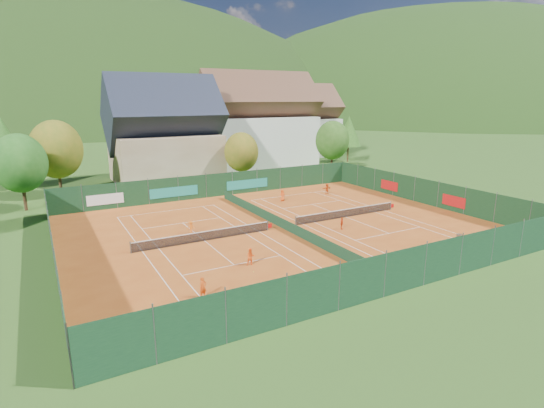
{
  "coord_description": "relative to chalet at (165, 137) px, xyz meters",
  "views": [
    {
      "loc": [
        -20.22,
        -34.32,
        12.45
      ],
      "look_at": [
        0.0,
        2.0,
        2.0
      ],
      "focal_mm": 28.0,
      "sensor_mm": 36.0,
      "label": 1
    }
  ],
  "objects": [
    {
      "name": "ground",
      "position": [
        3.0,
        -30.0,
        -6.64
      ],
      "size": [
        600.0,
        600.0,
        0.0
      ],
      "primitive_type": "plane",
      "color": "#294E18",
      "rests_on": "ground"
    },
    {
      "name": "fence_east",
      "position": [
        23.0,
        -29.95,
        -5.14
      ],
      "size": [
        0.09,
        32.0,
        3.0
      ],
      "color": "#123219",
      "rests_on": "ground"
    },
    {
      "name": "player_left_near",
      "position": [
        -8.96,
        -40.42,
        -5.93
      ],
      "size": [
        0.56,
        0.42,
        1.4
      ],
      "primitive_type": "imported",
      "rotation": [
        0.0,
        0.0,
        0.18
      ],
      "color": "#D04E12",
      "rests_on": "ground"
    },
    {
      "name": "mountain_backdrop",
      "position": [
        31.54,
        203.48,
        -46.26
      ],
      "size": [
        820.0,
        530.0,
        242.0
      ],
      "color": "black",
      "rests_on": "ground"
    },
    {
      "name": "loose_ball_3",
      "position": [
        0.93,
        -19.1,
        -6.59
      ],
      "size": [
        0.07,
        0.07,
        0.07
      ],
      "primitive_type": "sphere",
      "color": "#CCD833",
      "rests_on": "ground"
    },
    {
      "name": "loose_ball_1",
      "position": [
        8.65,
        -42.86,
        -6.59
      ],
      "size": [
        0.07,
        0.07,
        0.07
      ],
      "primitive_type": "sphere",
      "color": "#CCD833",
      "rests_on": "ground"
    },
    {
      "name": "tree_east_back",
      "position": [
        29.0,
        10.0,
        0.12
      ],
      "size": [
        7.15,
        7.15,
        10.86
      ],
      "color": "#442718",
      "rests_on": "ground"
    },
    {
      "name": "tree_east_mid",
      "position": [
        37.0,
        2.0,
        -0.56
      ],
      "size": [
        5.04,
        5.04,
        9.0
      ],
      "color": "#4B361A",
      "rests_on": "ground"
    },
    {
      "name": "chalet",
      "position": [
        0.0,
        0.0,
        0.0
      ],
      "size": [
        16.2,
        12.0,
        16.0
      ],
      "color": "#C7B18C",
      "rests_on": "ground"
    },
    {
      "name": "fence_west",
      "position": [
        -17.0,
        -30.0,
        -5.12
      ],
      "size": [
        0.04,
        32.0,
        3.0
      ],
      "color": "#153B23",
      "rests_on": "ground"
    },
    {
      "name": "hotel_block_a",
      "position": [
        19.0,
        6.0,
        0.76
      ],
      "size": [
        21.6,
        11.0,
        17.25
      ],
      "color": "silver",
      "rests_on": "ground"
    },
    {
      "name": "tennis_net_right",
      "position": [
        11.15,
        -30.0,
        -6.12
      ],
      "size": [
        13.3,
        0.1,
        1.02
      ],
      "color": "#59595B",
      "rests_on": "ground"
    },
    {
      "name": "tennis_net_left",
      "position": [
        -4.85,
        -30.0,
        -6.12
      ],
      "size": [
        13.3,
        0.1,
        1.02
      ],
      "color": "#59595B",
      "rests_on": "ground"
    },
    {
      "name": "player_left_far",
      "position": [
        -5.33,
        -27.21,
        -6.03
      ],
      "size": [
        0.77,
        0.45,
        1.19
      ],
      "primitive_type": "imported",
      "rotation": [
        0.0,
        0.0,
        3.15
      ],
      "color": "orange",
      "rests_on": "ground"
    },
    {
      "name": "player_left_mid",
      "position": [
        -3.92,
        -37.09,
        -5.93
      ],
      "size": [
        0.78,
        0.67,
        1.39
      ],
      "primitive_type": "imported",
      "rotation": [
        0.0,
        0.0,
        -0.25
      ],
      "color": "#FC5C16",
      "rests_on": "ground"
    },
    {
      "name": "clay_pad",
      "position": [
        3.0,
        -30.0,
        -6.62
      ],
      "size": [
        40.0,
        32.0,
        0.01
      ],
      "primitive_type": "cube",
      "color": "#A84B18",
      "rests_on": "ground"
    },
    {
      "name": "tree_east_front",
      "position": [
        27.0,
        -6.0,
        -1.23
      ],
      "size": [
        5.72,
        5.72,
        8.69
      ],
      "color": "#4D2D1B",
      "rests_on": "ground"
    },
    {
      "name": "fence_south",
      "position": [
        3.0,
        -46.0,
        -5.12
      ],
      "size": [
        40.0,
        0.04,
        3.0
      ],
      "color": "#13341E",
      "rests_on": "ground"
    },
    {
      "name": "player_right_far_a",
      "position": [
        8.75,
        -20.3,
        -5.91
      ],
      "size": [
        0.74,
        0.53,
        1.42
      ],
      "primitive_type": "imported",
      "rotation": [
        0.0,
        0.0,
        3.03
      ],
      "color": "#EF5215",
      "rests_on": "ground"
    },
    {
      "name": "loose_ball_2",
      "position": [
        7.98,
        -23.87,
        -6.59
      ],
      "size": [
        0.07,
        0.07,
        0.07
      ],
      "primitive_type": "sphere",
      "color": "#CCD833",
      "rests_on": "ground"
    },
    {
      "name": "player_right_far_b",
      "position": [
        15.9,
        -19.82,
        -5.92
      ],
      "size": [
        1.34,
        0.5,
        1.41
      ],
      "primitive_type": "imported",
      "rotation": [
        0.0,
        0.0,
        3.07
      ],
      "color": "#E35014",
      "rests_on": "ground"
    },
    {
      "name": "tree_west_mid",
      "position": [
        -15.0,
        -4.0,
        -0.56
      ],
      "size": [
        6.44,
        6.44,
        9.78
      ],
      "color": "#483219",
      "rests_on": "ground"
    },
    {
      "name": "hotel_block_b",
      "position": [
        33.0,
        14.0,
        -0.01
      ],
      "size": [
        17.28,
        10.0,
        15.5
      ],
      "color": "silver",
      "rests_on": "ground"
    },
    {
      "name": "fence_north",
      "position": [
        2.54,
        -14.01,
        -5.16
      ],
      "size": [
        40.0,
        0.1,
        3.0
      ],
      "color": "#13341B",
      "rests_on": "ground"
    },
    {
      "name": "tree_west_front",
      "position": [
        -19.0,
        -10.0,
        -1.23
      ],
      "size": [
        5.72,
        5.72,
        8.69
      ],
      "color": "#482B19",
      "rests_on": "ground"
    },
    {
      "name": "court_markings_right",
      "position": [
        11.0,
        -30.0,
        -6.61
      ],
      "size": [
        11.03,
        23.83,
        0.0
      ],
      "color": "white",
      "rests_on": "ground"
    },
    {
      "name": "tree_center",
      "position": [
        9.0,
        -8.0,
        -1.91
      ],
      "size": [
        5.01,
        5.01,
        7.6
      ],
      "color": "#412D17",
      "rests_on": "ground"
    },
    {
      "name": "court_markings_left",
      "position": [
        -5.0,
        -30.0,
        -6.61
      ],
      "size": [
        11.03,
        23.83,
        0.0
      ],
      "color": "white",
      "rests_on": "ground"
    },
    {
      "name": "player_right_near",
      "position": [
        7.87,
        -33.18,
        -6.03
      ],
      "size": [
        0.71,
        0.69,
        1.2
      ],
      "primitive_type": "imported",
      "rotation": [
        0.0,
        0.0,
        0.76
      ],
      "color": "#DC4413",
      "rests_on": "ground"
    },
    {
      "name": "loose_ball_0",
      "position": [
        -4.31,
        -38.35,
        -6.59
      ],
      "size": [
        0.07,
        0.07,
        0.07
      ],
      "primitive_type": "sphere",
      "color": "#CCD833",
      "rests_on": "ground"
    },
    {
      "name": "court_divider",
      "position": [
        3.0,
        -30.0,
        -6.12
      ],
      "size": [
        0.03,
        28.8,
        1.0
      ],
      "color": "#133520",
      "rests_on": "ground"
    },
    {
      "name": "ball_hopper",
      "position": [
        14.67,
        -41.18,
        -6.07
      ],
      "size": [
        0.34,
        0.34,
        0.8
      ],
      "color": "slate",
      "rests_on": "ground"
    },
    {
      "name": "loose_ball_4",
      "position": [
        15.25,
        -33.6,
        -6.59
      ],
      "size": [
        0.07,
        0.07,
        0.07
      ],
      "primitive_type": "sphere",
      "color": "#CCD833",
      "rests_on": "ground"
    },
    {
      "name": "tree_west_back",
      "position": [
        -21.0,
        4.0,
        0.11
      ],
      "size": [
        5.6,
        5.6,
        10.0
      ],
      "color": "#49321A",
      "rests_on": "ground"
    }
  ]
}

